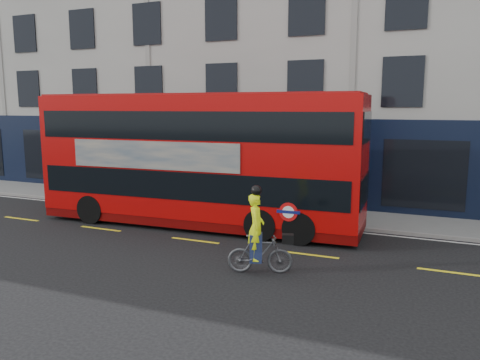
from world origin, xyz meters
The scene contains 8 objects.
ground centered at (0.00, 0.00, 0.00)m, with size 120.00×120.00×0.00m, color black.
pavement centered at (0.00, 6.50, 0.06)m, with size 60.00×3.00×0.12m, color gray.
kerb centered at (0.00, 5.00, 0.07)m, with size 60.00×0.12×0.13m, color gray.
building_terrace centered at (0.00, 12.94, 7.49)m, with size 50.00×10.07×15.00m.
road_edge_line centered at (0.00, 4.70, 0.00)m, with size 58.00×0.10×0.01m, color silver.
lane_dashes centered at (0.00, 1.50, 0.00)m, with size 58.00×0.12×0.01m, color yellow, non-canonical shape.
bus centered at (-4.86, 3.48, 2.56)m, with size 12.48×3.34×4.99m.
cyclist centered at (-0.91, -0.59, 0.82)m, with size 1.85×1.05×2.44m.
Camera 1 is at (3.39, -12.12, 4.54)m, focal length 35.00 mm.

